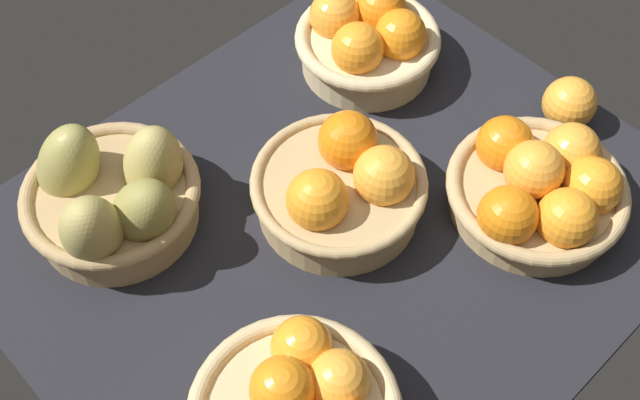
{
  "coord_description": "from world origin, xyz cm",
  "views": [
    {
      "loc": [
        -41.77,
        -40.22,
        89.93
      ],
      "look_at": [
        -1.51,
        2.06,
        7.0
      ],
      "focal_mm": 44.35,
      "sensor_mm": 36.0,
      "label": 1
    }
  ],
  "objects_px": {
    "basket_near_right": "(540,188)",
    "loose_orange_front_gap": "(569,103)",
    "basket_far_left_pears": "(114,198)",
    "basket_center": "(342,186)",
    "basket_far_right": "(368,40)"
  },
  "relations": [
    {
      "from": "basket_far_left_pears",
      "to": "basket_far_right",
      "type": "relative_size",
      "value": 1.18
    },
    {
      "from": "basket_center",
      "to": "basket_near_right",
      "type": "bearing_deg",
      "value": -43.73
    },
    {
      "from": "basket_near_right",
      "to": "loose_orange_front_gap",
      "type": "xyz_separation_m",
      "value": [
        0.15,
        0.06,
        -0.01
      ]
    },
    {
      "from": "basket_far_right",
      "to": "basket_near_right",
      "type": "height_order",
      "value": "same"
    },
    {
      "from": "basket_center",
      "to": "basket_far_right",
      "type": "relative_size",
      "value": 1.06
    },
    {
      "from": "basket_far_left_pears",
      "to": "basket_far_right",
      "type": "bearing_deg",
      "value": -2.49
    },
    {
      "from": "basket_far_left_pears",
      "to": "basket_center",
      "type": "height_order",
      "value": "basket_far_left_pears"
    },
    {
      "from": "basket_far_right",
      "to": "loose_orange_front_gap",
      "type": "relative_size",
      "value": 2.85
    },
    {
      "from": "loose_orange_front_gap",
      "to": "basket_center",
      "type": "bearing_deg",
      "value": 161.5
    },
    {
      "from": "basket_center",
      "to": "loose_orange_front_gap",
      "type": "distance_m",
      "value": 0.36
    },
    {
      "from": "basket_center",
      "to": "basket_far_left_pears",
      "type": "bearing_deg",
      "value": 141.04
    },
    {
      "from": "basket_near_right",
      "to": "loose_orange_front_gap",
      "type": "relative_size",
      "value": 3.13
    },
    {
      "from": "basket_center",
      "to": "basket_near_right",
      "type": "distance_m",
      "value": 0.26
    },
    {
      "from": "basket_far_left_pears",
      "to": "loose_orange_front_gap",
      "type": "relative_size",
      "value": 3.38
    },
    {
      "from": "basket_near_right",
      "to": "loose_orange_front_gap",
      "type": "height_order",
      "value": "basket_near_right"
    }
  ]
}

